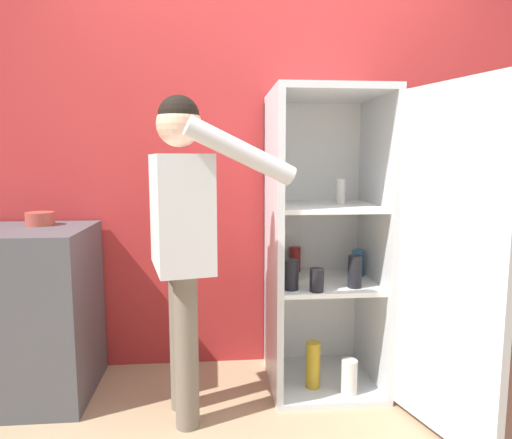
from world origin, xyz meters
TOP-DOWN VIEW (x-y plane):
  - wall_back at (0.00, 0.98)m, footprint 7.00×0.06m
  - refrigerator at (0.43, 0.53)m, footprint 0.84×1.21m
  - person at (-0.43, 0.33)m, footprint 0.71×0.59m
  - counter at (-1.29, 0.62)m, footprint 0.65×0.61m
  - bowl at (-1.25, 0.75)m, footprint 0.15×0.15m

SIDE VIEW (x-z plane):
  - counter at x=-1.29m, z-range 0.00..0.93m
  - refrigerator at x=0.43m, z-range -0.01..1.65m
  - bowl at x=-1.25m, z-range 0.93..1.00m
  - person at x=-0.43m, z-range 0.20..1.79m
  - wall_back at x=0.00m, z-range 0.00..2.55m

